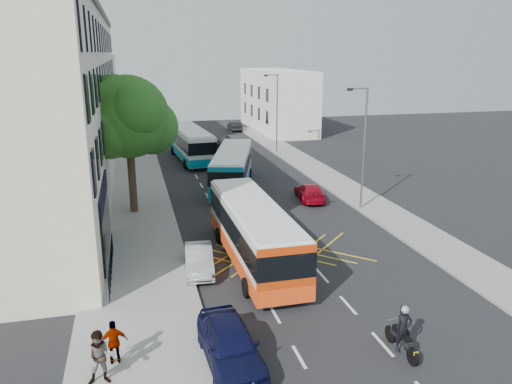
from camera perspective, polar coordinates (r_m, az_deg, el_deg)
ground at (r=21.81m, az=10.49°, el=-12.61°), size 120.00×120.00×0.00m
pavement_left at (r=33.90m, az=-13.72°, el=-2.23°), size 5.00×70.00×0.15m
pavement_right at (r=37.44m, az=11.52°, el=-0.40°), size 3.00×70.00×0.15m
terrace_main at (r=42.36m, az=-22.08°, el=9.83°), size 8.30×45.00×13.50m
terrace_far at (r=72.75m, az=-18.90°, el=10.72°), size 8.00×20.00×10.00m
building_right at (r=68.44m, az=2.39°, el=10.43°), size 6.00×18.00×8.00m
street_tree at (r=32.55m, az=-14.45°, el=8.22°), size 6.30×5.70×8.80m
lamp_near at (r=33.24m, az=12.12°, el=5.59°), size 1.45×0.15×8.00m
lamp_far at (r=51.76m, az=2.31°, el=9.42°), size 1.45×0.15×8.00m
railings at (r=24.60m, az=-16.26°, el=-7.76°), size 0.08×5.60×1.14m
bus_near at (r=24.95m, az=-0.27°, el=-4.58°), size 2.78×10.85×3.04m
bus_mid at (r=38.83m, az=-2.72°, el=2.75°), size 5.35×10.83×2.97m
bus_far at (r=49.48m, az=-7.50°, el=5.54°), size 3.44×11.30×3.13m
motorbike at (r=18.75m, az=16.44°, el=-15.01°), size 0.62×2.09×1.86m
parked_car_blue at (r=17.59m, az=-2.97°, el=-17.01°), size 1.97×4.46×1.49m
parked_car_silver at (r=24.41m, az=-6.54°, el=-7.66°), size 1.62×3.82×1.23m
red_hatchback at (r=35.92m, az=6.15°, el=0.01°), size 2.19×4.29×1.19m
distant_car_grey at (r=57.11m, az=-5.51°, el=5.93°), size 2.69×4.84×1.28m
distant_car_silver at (r=56.73m, az=-2.72°, el=5.94°), size 1.87×4.03×1.33m
distant_car_dark at (r=67.87m, az=-2.45°, el=7.52°), size 1.42×3.87×1.27m
pedestrian_near at (r=17.09m, az=-17.37°, el=-17.62°), size 0.91×0.73×1.82m
pedestrian_far at (r=17.99m, az=-15.89°, el=-16.17°), size 0.93×0.42×1.55m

